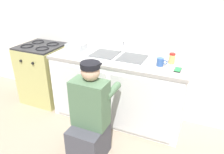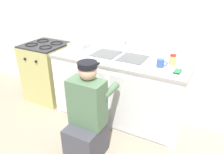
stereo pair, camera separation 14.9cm
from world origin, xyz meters
name	(u,v)px [view 1 (the left image)]	position (x,y,z in m)	size (l,w,h in m)	color
ground_plane	(109,128)	(0.00, 0.00, 0.00)	(12.00, 12.00, 0.00)	gray
back_wall	(129,26)	(0.00, 0.65, 1.25)	(6.00, 0.10, 2.50)	silver
counter_cabinet	(118,91)	(0.00, 0.29, 0.43)	(1.77, 0.62, 0.87)	white
countertop	(118,60)	(0.00, 0.30, 0.89)	(1.81, 0.62, 0.04)	#9E9993
sink_double_basin	(118,57)	(0.00, 0.30, 0.92)	(0.80, 0.44, 0.19)	silver
stove_range	(44,73)	(-1.27, 0.30, 0.46)	(0.63, 0.62, 0.93)	tan
plumber_person	(90,120)	(0.00, -0.48, 0.46)	(0.42, 0.61, 1.10)	#3F3F47
cell_phone	(178,70)	(0.76, 0.22, 0.91)	(0.07, 0.14, 0.01)	black
condiment_jar	(172,58)	(0.66, 0.40, 0.97)	(0.07, 0.07, 0.13)	#DBB760
coffee_mug	(160,62)	(0.55, 0.26, 0.95)	(0.13, 0.08, 0.09)	#335699
dish_rack_tray	(77,49)	(-0.64, 0.33, 0.93)	(0.28, 0.22, 0.11)	#B2B7BC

